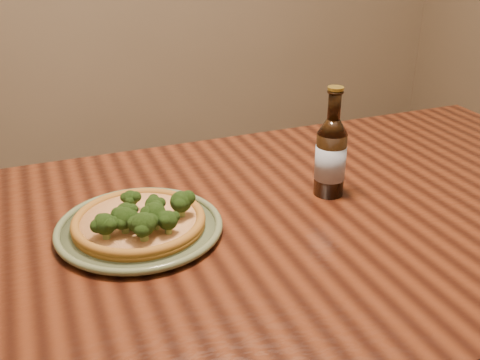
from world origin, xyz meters
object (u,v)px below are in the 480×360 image
object	(u,v)px
table	(289,255)
beer_bottle	(331,156)
pizza	(140,220)
plate	(139,227)

from	to	relation	value
table	beer_bottle	size ratio (longest dim) A/B	6.86
pizza	beer_bottle	bearing A→B (deg)	2.84
plate	table	bearing A→B (deg)	-8.68
beer_bottle	table	bearing A→B (deg)	-138.42
beer_bottle	plate	bearing A→B (deg)	-162.74
beer_bottle	pizza	bearing A→B (deg)	-161.77
table	pizza	xyz separation A→B (m)	(-0.29, 0.04, 0.12)
plate	pizza	bearing A→B (deg)	-83.24
pizza	beer_bottle	xyz separation A→B (m)	(0.41, 0.02, 0.06)
table	beer_bottle	world-z (taller)	beer_bottle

